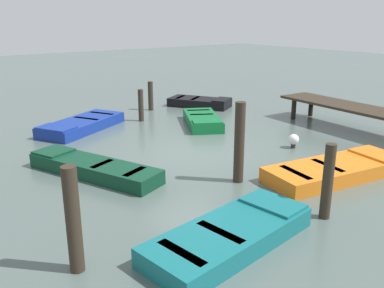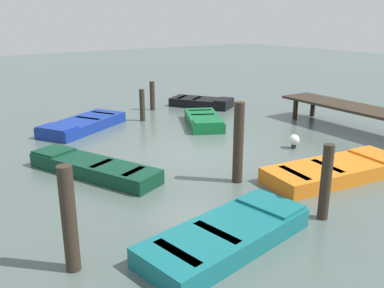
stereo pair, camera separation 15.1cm
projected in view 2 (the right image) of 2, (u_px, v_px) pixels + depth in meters
name	position (u px, v px, depth m)	size (l,w,h in m)	color
ground_plane	(192.00, 154.00, 13.34)	(80.00, 80.00, 0.00)	#4C5B56
dock_segment	(353.00, 109.00, 15.95)	(6.15, 1.93, 0.95)	#33281E
rowboat_teal	(227.00, 235.00, 8.02)	(1.88, 3.79, 0.46)	#14666B
rowboat_blue	(83.00, 124.00, 16.17)	(3.03, 3.91, 0.46)	navy
rowboat_orange	(336.00, 170.00, 11.38)	(2.10, 4.28, 0.46)	orange
rowboat_green	(204.00, 120.00, 16.82)	(3.16, 2.49, 0.46)	#0F602D
rowboat_black	(202.00, 102.00, 20.29)	(3.19, 2.60, 0.46)	black
rowboat_dark_green	(93.00, 167.00, 11.60)	(4.22, 2.49, 0.46)	#0C3823
mooring_piling_center	(326.00, 182.00, 8.88)	(0.23, 0.23, 1.70)	#33281E
mooring_piling_far_right	(69.00, 220.00, 7.01)	(0.26, 0.26, 1.94)	#33281E
mooring_piling_mid_left	(142.00, 105.00, 17.40)	(0.22, 0.22, 1.35)	#33281E
mooring_piling_near_right	(238.00, 143.00, 10.83)	(0.27, 0.27, 2.18)	#33281E
mooring_piling_near_left	(152.00, 96.00, 19.43)	(0.24, 0.24, 1.35)	#33281E
marker_buoy	(294.00, 140.00, 13.87)	(0.36, 0.36, 0.48)	#262626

